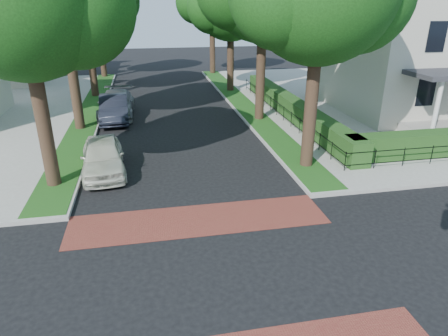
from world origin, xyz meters
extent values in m
plane|color=black|center=(0.00, 0.00, 0.00)|extent=(120.00, 120.00, 0.00)
cube|color=gray|center=(19.50, 19.00, 0.07)|extent=(30.00, 30.00, 0.15)
cube|color=maroon|center=(0.00, 3.20, 0.01)|extent=(9.00, 2.20, 0.01)
cube|color=#134112|center=(5.40, 19.10, 0.16)|extent=(1.60, 29.80, 0.02)
cube|color=#134112|center=(-5.40, 19.10, 0.16)|extent=(1.60, 29.80, 0.02)
cylinder|color=black|center=(5.50, 7.00, 3.83)|extent=(0.56, 0.56, 7.35)
cylinder|color=black|center=(5.50, 15.00, 4.00)|extent=(0.56, 0.56, 7.70)
cylinder|color=black|center=(5.50, 24.00, 3.47)|extent=(0.56, 0.56, 6.65)
sphere|color=#13380F|center=(5.50, 24.00, 6.99)|extent=(5.80, 5.80, 5.80)
sphere|color=#13380F|center=(7.09, 24.30, 6.59)|extent=(4.35, 4.35, 4.35)
sphere|color=#13380F|center=(4.05, 23.80, 6.69)|extent=(4.06, 4.06, 4.06)
cylinder|color=black|center=(5.50, 33.00, 3.65)|extent=(0.56, 0.56, 7.00)
sphere|color=#13380F|center=(7.15, 33.30, 6.95)|extent=(4.50, 4.50, 4.50)
sphere|color=#13380F|center=(4.00, 32.80, 7.05)|extent=(4.20, 4.20, 4.20)
cylinder|color=black|center=(-5.50, 7.00, 3.65)|extent=(0.56, 0.56, 7.00)
sphere|color=#13380F|center=(-3.85, 7.30, 6.95)|extent=(4.50, 4.50, 4.50)
cylinder|color=black|center=(-5.50, 15.00, 4.17)|extent=(0.56, 0.56, 8.05)
cylinder|color=black|center=(-5.50, 24.00, 3.58)|extent=(0.56, 0.56, 6.86)
sphere|color=#13380F|center=(-5.50, 24.00, 7.21)|extent=(5.60, 5.60, 5.60)
sphere|color=#13380F|center=(-3.96, 24.30, 6.81)|extent=(4.20, 4.20, 4.20)
sphere|color=#13380F|center=(-6.90, 23.80, 6.91)|extent=(3.92, 3.92, 3.92)
cylinder|color=black|center=(-5.50, 33.00, 3.72)|extent=(0.56, 0.56, 7.14)
sphere|color=#13380F|center=(-3.79, 33.30, 7.09)|extent=(4.65, 4.65, 4.65)
sphere|color=#13380F|center=(-7.05, 32.80, 7.19)|extent=(4.34, 4.34, 4.34)
cube|color=#1F4317|center=(7.70, 15.00, 0.75)|extent=(1.00, 18.00, 1.20)
cube|color=beige|center=(17.50, 16.00, 4.15)|extent=(12.00, 10.00, 8.00)
cylinder|color=white|center=(13.30, 8.85, 2.00)|extent=(0.24, 0.24, 3.00)
imported|color=beige|center=(-3.60, 8.22, 0.77)|extent=(2.25, 4.66, 1.53)
imported|color=black|center=(-3.60, 16.80, 0.81)|extent=(1.96, 5.00, 1.62)
imported|color=slate|center=(-3.51, 17.94, 0.80)|extent=(2.33, 5.53, 1.59)
camera|label=1|loc=(-1.48, -9.00, 7.13)|focal=32.00mm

